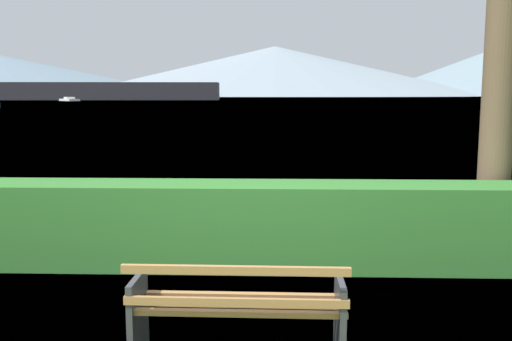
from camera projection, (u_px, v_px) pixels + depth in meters
water_surface at (275, 98)px, 310.84m from camera, size 620.00×620.00×0.00m
park_bench at (238, 310)px, 4.45m from camera, size 1.73×0.59×0.87m
hedge_row at (251, 225)px, 6.91m from camera, size 10.82×0.78×1.05m
cargo_ship_large at (21, 85)px, 188.95m from camera, size 117.16×21.77×18.32m
sailboat_mid at (69, 100)px, 163.67m from camera, size 8.09×8.89×1.18m
distant_hills at (294, 69)px, 553.60m from camera, size 944.88×407.48×67.96m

